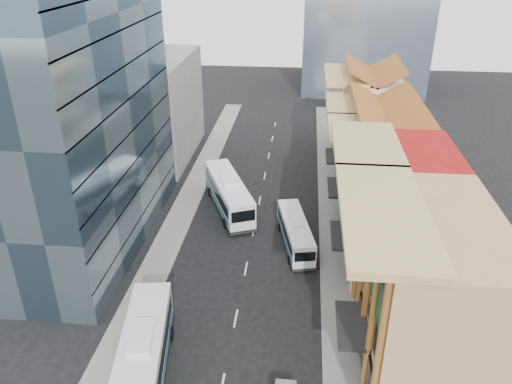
# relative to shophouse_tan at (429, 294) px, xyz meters

# --- Properties ---
(sidewalk_right) EXTENTS (3.00, 90.00, 0.15)m
(sidewalk_right) POSITION_rel_shophouse_tan_xyz_m (-5.50, 17.00, -5.92)
(sidewalk_right) COLOR slate
(sidewalk_right) RESTS_ON ground
(sidewalk_left) EXTENTS (3.00, 90.00, 0.15)m
(sidewalk_left) POSITION_rel_shophouse_tan_xyz_m (-22.50, 17.00, -5.92)
(sidewalk_left) COLOR slate
(sidewalk_left) RESTS_ON ground
(shophouse_tan) EXTENTS (8.00, 14.00, 12.00)m
(shophouse_tan) POSITION_rel_shophouse_tan_xyz_m (0.00, 0.00, 0.00)
(shophouse_tan) COLOR tan
(shophouse_tan) RESTS_ON ground
(shophouse_red) EXTENTS (8.00, 10.00, 12.00)m
(shophouse_red) POSITION_rel_shophouse_tan_xyz_m (0.00, 12.00, 0.00)
(shophouse_red) COLOR #A71412
(shophouse_red) RESTS_ON ground
(shophouse_cream_near) EXTENTS (8.00, 9.00, 10.00)m
(shophouse_cream_near) POSITION_rel_shophouse_tan_xyz_m (0.00, 21.50, -1.00)
(shophouse_cream_near) COLOR silver
(shophouse_cream_near) RESTS_ON ground
(shophouse_cream_mid) EXTENTS (8.00, 9.00, 10.00)m
(shophouse_cream_mid) POSITION_rel_shophouse_tan_xyz_m (0.00, 30.50, -1.00)
(shophouse_cream_mid) COLOR silver
(shophouse_cream_mid) RESTS_ON ground
(shophouse_cream_far) EXTENTS (8.00, 12.00, 11.00)m
(shophouse_cream_far) POSITION_rel_shophouse_tan_xyz_m (0.00, 41.00, -0.50)
(shophouse_cream_far) COLOR silver
(shophouse_cream_far) RESTS_ON ground
(office_tower) EXTENTS (12.00, 26.00, 30.00)m
(office_tower) POSITION_rel_shophouse_tan_xyz_m (-31.00, 14.00, 9.00)
(office_tower) COLOR #374957
(office_tower) RESTS_ON ground
(office_block_far) EXTENTS (10.00, 18.00, 14.00)m
(office_block_far) POSITION_rel_shophouse_tan_xyz_m (-30.00, 37.00, 1.00)
(office_block_far) COLOR gray
(office_block_far) RESTS_ON ground
(bus_left_near) EXTENTS (4.88, 12.87, 4.03)m
(bus_left_near) POSITION_rel_shophouse_tan_xyz_m (-19.50, -3.84, -3.98)
(bus_left_near) COLOR silver
(bus_left_near) RESTS_ON ground
(bus_left_far) EXTENTS (7.57, 12.77, 4.04)m
(bus_left_far) POSITION_rel_shophouse_tan_xyz_m (-17.35, 21.55, -3.98)
(bus_left_far) COLOR white
(bus_left_far) RESTS_ON ground
(bus_right) EXTENTS (4.27, 9.99, 3.12)m
(bus_right) POSITION_rel_shophouse_tan_xyz_m (-9.50, 14.55, -4.44)
(bus_right) COLOR white
(bus_right) RESTS_ON ground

